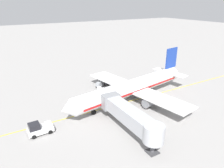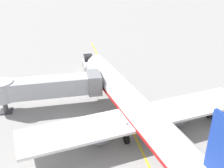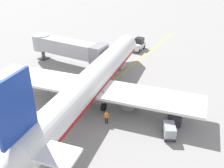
# 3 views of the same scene
# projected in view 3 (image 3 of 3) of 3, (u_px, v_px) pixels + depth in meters

# --- Properties ---
(ground_plane) EXTENTS (400.00, 400.00, 0.00)m
(ground_plane) POSITION_uv_depth(u_px,v_px,m) (86.00, 103.00, 35.09)
(ground_plane) COLOR gray
(gate_lead_in_line) EXTENTS (0.24, 80.00, 0.01)m
(gate_lead_in_line) POSITION_uv_depth(u_px,v_px,m) (86.00, 103.00, 35.09)
(gate_lead_in_line) COLOR gold
(gate_lead_in_line) RESTS_ON ground
(parked_airliner) EXTENTS (30.45, 37.24, 10.63)m
(parked_airliner) POSITION_uv_depth(u_px,v_px,m) (92.00, 81.00, 34.21)
(parked_airliner) COLOR white
(parked_airliner) RESTS_ON ground
(jet_bridge) EXTENTS (15.82, 3.50, 4.98)m
(jet_bridge) POSITION_uv_depth(u_px,v_px,m) (67.00, 47.00, 45.59)
(jet_bridge) COLOR #A8AAAF
(jet_bridge) RESTS_ON ground
(pushback_tractor) EXTENTS (2.33, 4.46, 2.40)m
(pushback_tractor) POSITION_uv_depth(u_px,v_px,m) (138.00, 45.00, 54.11)
(pushback_tractor) COLOR silver
(pushback_tractor) RESTS_ON ground
(baggage_tug_lead) EXTENTS (2.00, 2.76, 1.62)m
(baggage_tug_lead) POSITION_uv_depth(u_px,v_px,m) (156.00, 97.00, 35.21)
(baggage_tug_lead) COLOR silver
(baggage_tug_lead) RESTS_ON ground
(baggage_cart_front) EXTENTS (2.15, 2.90, 1.58)m
(baggage_cart_front) POSITION_uv_depth(u_px,v_px,m) (175.00, 105.00, 32.94)
(baggage_cart_front) COLOR #4C4C51
(baggage_cart_front) RESTS_ON ground
(baggage_cart_second_in_train) EXTENTS (2.15, 2.90, 1.58)m
(baggage_cart_second_in_train) POSITION_uv_depth(u_px,v_px,m) (175.00, 117.00, 30.60)
(baggage_cart_second_in_train) COLOR #4C4C51
(baggage_cart_second_in_train) RESTS_ON ground
(baggage_cart_third_in_train) EXTENTS (2.15, 2.90, 1.58)m
(baggage_cart_third_in_train) POSITION_uv_depth(u_px,v_px,m) (169.00, 130.00, 28.34)
(baggage_cart_third_in_train) COLOR #4C4C51
(baggage_cart_third_in_train) RESTS_ON ground
(ground_crew_wing_walker) EXTENTS (0.69, 0.40, 1.69)m
(ground_crew_wing_walker) POSITION_uv_depth(u_px,v_px,m) (106.00, 117.00, 30.56)
(ground_crew_wing_walker) COLOR #232328
(ground_crew_wing_walker) RESTS_ON ground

